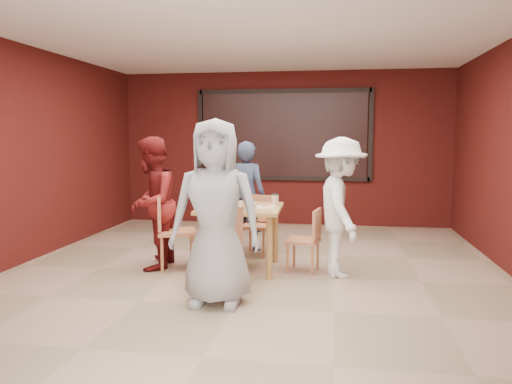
% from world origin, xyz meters
% --- Properties ---
extents(floor, '(7.00, 7.00, 0.00)m').
position_xyz_m(floor, '(0.00, 0.00, 0.00)').
color(floor, tan).
rests_on(floor, ground).
extents(window_blinds, '(3.00, 0.02, 1.50)m').
position_xyz_m(window_blinds, '(0.00, 3.45, 1.65)').
color(window_blinds, black).
extents(dining_table, '(1.01, 1.01, 0.93)m').
position_xyz_m(dining_table, '(-0.18, 0.23, 0.68)').
color(dining_table, tan).
rests_on(dining_table, floor).
extents(chair_front, '(0.56, 0.56, 0.91)m').
position_xyz_m(chair_front, '(-0.23, -0.63, 0.51)').
color(chair_front, '#BC6E49').
rests_on(chair_front, floor).
extents(chair_back, '(0.46, 0.46, 0.81)m').
position_xyz_m(chair_back, '(-0.09, 1.06, 0.46)').
color(chair_back, '#BC6E49').
rests_on(chair_back, floor).
extents(chair_left, '(0.56, 0.56, 0.93)m').
position_xyz_m(chair_left, '(-1.04, 0.12, 0.52)').
color(chair_left, '#BC6E49').
rests_on(chair_left, floor).
extents(chair_right, '(0.43, 0.43, 0.77)m').
position_xyz_m(chair_right, '(0.64, 0.23, 0.43)').
color(chair_right, '#BC6E49').
rests_on(chair_right, floor).
extents(diner_front, '(0.88, 0.58, 1.80)m').
position_xyz_m(diner_front, '(-0.18, -1.06, 0.90)').
color(diner_front, '#A4A4A4').
rests_on(diner_front, floor).
extents(diner_back, '(0.65, 0.51, 1.56)m').
position_xyz_m(diner_back, '(-0.30, 1.29, 0.78)').
color(diner_back, '#2F3A55').
rests_on(diner_back, floor).
extents(diner_left, '(0.67, 0.83, 1.62)m').
position_xyz_m(diner_left, '(-1.27, 0.11, 0.81)').
color(diner_left, maroon).
rests_on(diner_left, floor).
extents(diner_right, '(0.80, 1.14, 1.62)m').
position_xyz_m(diner_right, '(1.01, 0.13, 0.81)').
color(diner_right, white).
rests_on(diner_right, floor).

